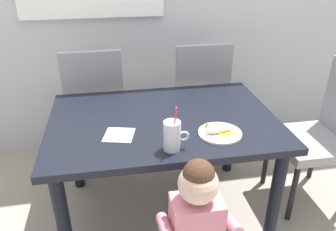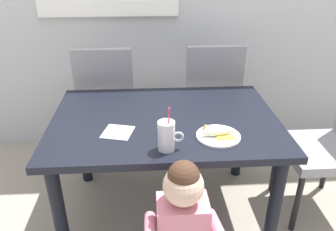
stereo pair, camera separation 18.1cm
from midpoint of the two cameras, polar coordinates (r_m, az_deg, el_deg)
ground_plane at (r=2.32m, az=-3.03°, el=-16.01°), size 24.00×24.00×0.00m
dining_table at (r=1.96m, az=-3.46°, el=-2.98°), size 1.30×0.90×0.70m
dining_chair_left at (r=2.59m, az=-14.29°, el=2.40°), size 0.44×0.45×0.96m
dining_chair_right at (r=2.66m, az=3.34°, el=3.92°), size 0.44×0.45×0.96m
dining_chair_far at (r=2.32m, az=23.59°, el=-2.16°), size 0.44×0.44×0.96m
toddler_standing at (r=1.51m, az=1.33°, el=-17.76°), size 0.33×0.24×0.84m
milk_cup at (r=1.59m, az=-2.51°, el=-3.85°), size 0.13×0.09×0.25m
snack_plate at (r=1.75m, az=6.02°, el=-3.13°), size 0.23×0.23×0.01m
peeled_banana at (r=1.74m, az=6.05°, el=-2.45°), size 0.17×0.11×0.07m
paper_napkin at (r=1.77m, az=-11.33°, el=-3.39°), size 0.18×0.18×0.00m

